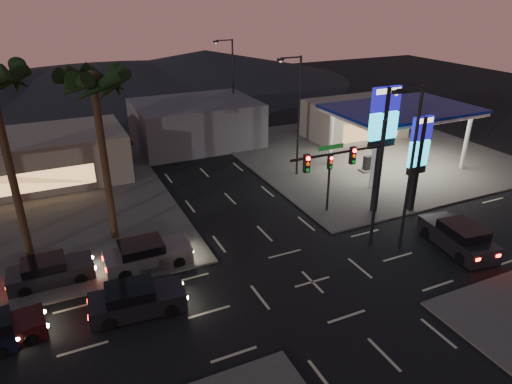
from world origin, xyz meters
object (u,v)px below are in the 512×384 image
pylon_sign_tall (383,126)px  car_lane_b_front (147,255)px  car_lane_b_mid (50,272)px  car_lane_a_front (136,300)px  suv_station (459,237)px  pylon_sign_short (419,150)px  traffic_signal_mast (355,171)px  gas_station (401,112)px

pylon_sign_tall → car_lane_b_front: (-16.34, -0.08, -5.64)m
pylon_sign_tall → car_lane_b_mid: bearing=178.4°
car_lane_b_mid → car_lane_a_front: bearing=-50.4°
car_lane_b_front → suv_station: 18.86m
pylon_sign_tall → car_lane_b_front: bearing=-179.7°
pylon_sign_short → suv_station: 6.59m
car_lane_b_front → suv_station: (17.83, -6.16, 0.04)m
traffic_signal_mast → pylon_sign_tall: bearing=36.5°
pylon_sign_tall → car_lane_b_mid: 22.23m
suv_station → pylon_sign_short: bearing=79.1°
pylon_sign_tall → pylon_sign_short: bearing=-21.8°
pylon_sign_short → car_lane_b_mid: (-23.98, 1.59, -3.98)m
suv_station → gas_station: bearing=64.7°
gas_station → traffic_signal_mast: traffic_signal_mast is taller
gas_station → traffic_signal_mast: (-12.24, -10.01, 0.15)m
car_lane_b_front → car_lane_a_front: bearing=-110.0°
pylon_sign_tall → car_lane_b_mid: size_ratio=1.99×
traffic_signal_mast → car_lane_b_front: traffic_signal_mast is taller
pylon_sign_tall → car_lane_a_front: bearing=-167.5°
pylon_sign_tall → car_lane_b_front: 17.29m
traffic_signal_mast → suv_station: 8.12m
car_lane_a_front → pylon_sign_short: bearing=8.2°
pylon_sign_tall → traffic_signal_mast: bearing=-143.5°
car_lane_a_front → car_lane_b_front: (1.40, 3.85, 0.04)m
pylon_sign_short → car_lane_b_mid: 24.36m
gas_station → car_lane_b_mid: bearing=-168.5°
pylon_sign_tall → car_lane_a_front: 19.04m
pylon_sign_short → traffic_signal_mast: (-7.24, -2.51, 0.57)m
car_lane_b_front → car_lane_b_mid: car_lane_b_front is taller
pylon_sign_tall → car_lane_a_front: (-17.74, -3.93, -5.68)m
car_lane_b_mid → suv_station: size_ratio=0.84×
car_lane_a_front → suv_station: suv_station is taller
gas_station → car_lane_a_front: 27.66m
gas_station → car_lane_b_mid: 29.90m
pylon_sign_tall → traffic_signal_mast: (-4.74, -3.51, -1.17)m
pylon_sign_tall → suv_station: pylon_sign_tall is taller
gas_station → traffic_signal_mast: bearing=-140.7°
pylon_sign_short → car_lane_b_mid: pylon_sign_short is taller
gas_station → car_lane_b_front: 25.11m
pylon_sign_tall → gas_station: bearing=40.9°
gas_station → car_lane_b_front: size_ratio=2.44×
traffic_signal_mast → pylon_sign_short: bearing=19.1°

